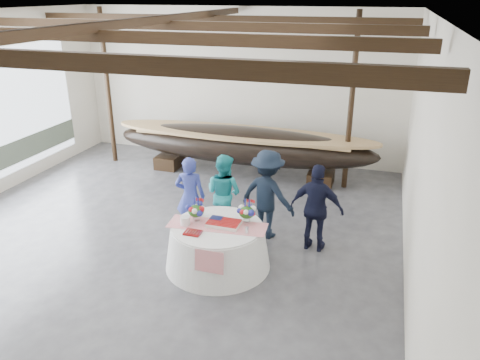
% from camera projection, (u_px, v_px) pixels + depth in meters
% --- Properties ---
extents(floor, '(10.00, 12.00, 0.01)m').
position_uv_depth(floor, '(149.00, 247.00, 9.61)').
color(floor, '#3D3D42').
rests_on(floor, ground).
extents(wall_back, '(10.00, 0.02, 4.50)m').
position_uv_depth(wall_back, '(237.00, 85.00, 14.07)').
color(wall_back, silver).
rests_on(wall_back, ground).
extents(wall_right, '(0.02, 12.00, 4.50)m').
position_uv_depth(wall_right, '(423.00, 171.00, 7.37)').
color(wall_right, silver).
rests_on(wall_right, ground).
extents(ceiling, '(10.00, 12.00, 0.01)m').
position_uv_depth(ceiling, '(129.00, 16.00, 7.93)').
color(ceiling, white).
rests_on(ceiling, wall_back).
extents(pavilion_structure, '(9.80, 11.76, 4.50)m').
position_uv_depth(pavilion_structure, '(153.00, 42.00, 8.80)').
color(pavilion_structure, black).
rests_on(pavilion_structure, ground).
extents(longboat_display, '(7.51, 1.50, 1.41)m').
position_uv_depth(longboat_display, '(242.00, 145.00, 13.05)').
color(longboat_display, black).
rests_on(longboat_display, ground).
extents(banquet_table, '(1.99, 1.99, 0.85)m').
position_uv_depth(banquet_table, '(218.00, 246.00, 8.82)').
color(banquet_table, silver).
rests_on(banquet_table, ground).
extents(tabletop_items, '(1.89, 0.99, 0.40)m').
position_uv_depth(tabletop_items, '(218.00, 215.00, 8.73)').
color(tabletop_items, red).
rests_on(tabletop_items, banquet_table).
extents(guest_woman_blue, '(0.70, 0.53, 1.75)m').
position_uv_depth(guest_woman_blue, '(190.00, 197.00, 9.83)').
color(guest_woman_blue, navy).
rests_on(guest_woman_blue, ground).
extents(guest_woman_teal, '(1.01, 0.89, 1.73)m').
position_uv_depth(guest_woman_teal, '(224.00, 193.00, 10.02)').
color(guest_woman_teal, teal).
rests_on(guest_woman_teal, ground).
extents(guest_man_left, '(1.39, 1.04, 1.91)m').
position_uv_depth(guest_man_left, '(267.00, 194.00, 9.72)').
color(guest_man_left, black).
rests_on(guest_man_left, ground).
extents(guest_man_right, '(1.11, 0.57, 1.82)m').
position_uv_depth(guest_man_right, '(317.00, 208.00, 9.22)').
color(guest_man_right, black).
rests_on(guest_man_right, ground).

